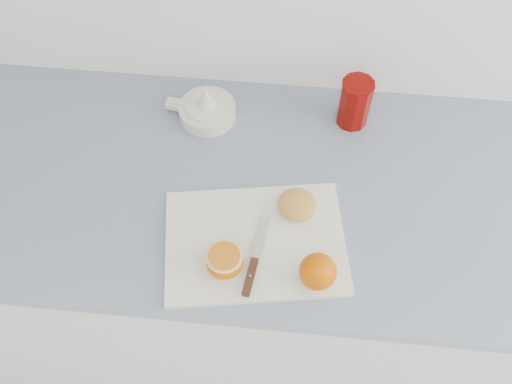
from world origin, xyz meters
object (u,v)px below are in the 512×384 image
at_px(cutting_board, 255,242).
at_px(counter, 275,272).
at_px(half_orange, 225,261).
at_px(citrus_juicer, 207,109).
at_px(red_tumbler, 354,104).

bearing_deg(cutting_board, counter, 74.44).
distance_m(cutting_board, half_orange, 0.09).
distance_m(half_orange, citrus_juicer, 0.40).
height_order(counter, cutting_board, cutting_board).
distance_m(citrus_juicer, red_tumbler, 0.34).
bearing_deg(citrus_juicer, counter, -43.44).
bearing_deg(red_tumbler, half_orange, -120.74).
height_order(cutting_board, half_orange, half_orange).
bearing_deg(half_orange, citrus_juicer, 103.58).
bearing_deg(half_orange, red_tumbler, 59.26).
xyz_separation_m(citrus_juicer, red_tumbler, (0.34, 0.02, 0.03)).
bearing_deg(counter, half_orange, -114.14).
bearing_deg(citrus_juicer, half_orange, -76.42).
height_order(citrus_juicer, red_tumbler, red_tumbler).
relative_size(counter, half_orange, 32.39).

